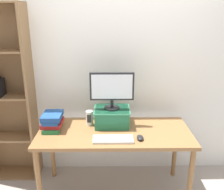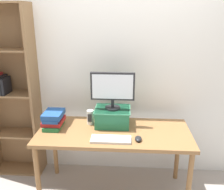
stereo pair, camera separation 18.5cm
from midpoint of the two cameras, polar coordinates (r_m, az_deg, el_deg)
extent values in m
cube|color=silver|center=(2.87, 2.94, 6.44)|extent=(7.00, 0.08, 2.60)
cube|color=olive|center=(2.57, 2.51, -8.60)|extent=(1.55, 0.69, 0.04)
cylinder|color=olive|center=(2.63, -14.59, -18.02)|extent=(0.05, 0.05, 0.71)
cylinder|color=olive|center=(2.61, 19.24, -18.90)|extent=(0.05, 0.05, 0.71)
cylinder|color=olive|center=(3.10, -11.22, -11.72)|extent=(0.05, 0.05, 0.71)
cylinder|color=olive|center=(3.08, 16.46, -12.38)|extent=(0.05, 0.05, 0.71)
cube|color=olive|center=(2.94, -15.48, -0.02)|extent=(0.03, 0.28, 2.00)
cube|color=olive|center=(3.16, -19.72, 0.85)|extent=(0.61, 0.01, 2.00)
cube|color=olive|center=(3.47, -18.80, -15.63)|extent=(0.56, 0.27, 0.02)
cube|color=olive|center=(3.22, -19.71, -8.20)|extent=(0.56, 0.27, 0.02)
cube|color=olive|center=(3.04, -20.71, 0.27)|extent=(0.56, 0.27, 0.02)
cube|color=olive|center=(2.94, -21.81, 9.58)|extent=(0.56, 0.27, 0.02)
cube|color=black|center=(3.01, -22.14, 2.16)|extent=(0.04, 0.20, 0.20)
cube|color=black|center=(3.00, -21.40, 1.98)|extent=(0.03, 0.20, 0.19)
cube|color=#1E6642|center=(2.66, 2.13, -5.00)|extent=(0.35, 0.30, 0.18)
cube|color=#337A56|center=(2.63, 2.15, -3.29)|extent=(0.37, 0.32, 0.01)
cylinder|color=black|center=(2.62, 2.16, -2.96)|extent=(0.16, 0.16, 0.02)
cylinder|color=black|center=(2.61, 2.17, -1.93)|extent=(0.03, 0.03, 0.08)
cube|color=black|center=(2.55, 2.22, 1.98)|extent=(0.45, 0.04, 0.29)
cube|color=silver|center=(2.53, 2.21, 1.85)|extent=(0.42, 0.00, 0.26)
cube|color=silver|center=(2.38, 2.02, -10.14)|extent=(0.38, 0.15, 0.02)
cube|color=white|center=(2.37, 2.02, -9.88)|extent=(0.36, 0.13, 0.00)
ellipsoid|color=black|center=(2.40, 8.27, -9.89)|extent=(0.06, 0.10, 0.04)
cube|color=#236B38|center=(2.68, -11.24, -6.82)|extent=(0.17, 0.27, 0.04)
cube|color=maroon|center=(2.68, -11.27, -5.87)|extent=(0.20, 0.25, 0.04)
cube|color=navy|center=(2.64, -11.42, -5.26)|extent=(0.16, 0.23, 0.03)
cube|color=navy|center=(2.64, -11.30, -4.32)|extent=(0.19, 0.25, 0.05)
cylinder|color=silver|center=(2.69, -3.01, -5.12)|extent=(0.07, 0.07, 0.15)
cube|color=#2D2D30|center=(2.65, -3.11, -5.30)|extent=(0.04, 0.00, 0.09)
camera|label=1|loc=(0.09, -87.86, 0.71)|focal=40.00mm
camera|label=2|loc=(0.09, 92.14, -0.71)|focal=40.00mm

